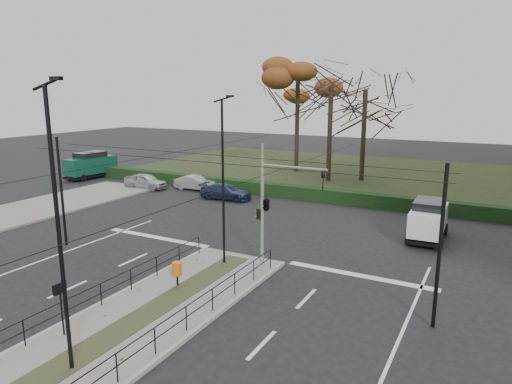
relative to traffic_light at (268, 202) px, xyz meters
The scene contains 19 objects.
ground 5.76m from the traffic_light, 110.23° to the right, with size 140.00×140.00×0.00m, color black.
median_island 7.84m from the traffic_light, 103.33° to the right, with size 4.40×15.00×0.14m, color slate.
park 28.72m from the traffic_light, 105.56° to the left, with size 38.00×26.00×0.10m, color black.
hedge 16.27m from the traffic_light, 118.51° to the left, with size 38.00×1.00×1.00m, color black.
median_railing 7.62m from the traffic_light, 103.15° to the right, with size 4.14×13.24×0.92m.
catenary 3.33m from the traffic_light, 119.93° to the right, with size 20.00×34.00×6.00m.
traffic_light is the anchor object (origin of this frame).
litter_bin 5.28m from the traffic_light, 118.11° to the right, with size 0.41×0.41×1.05m.
info_panel 9.97m from the traffic_light, 108.68° to the right, with size 0.11×0.50×1.91m.
streetlamp_median_near 10.70m from the traffic_light, 97.16° to the right, with size 0.71×0.15×8.56m.
streetlamp_median_far 2.35m from the traffic_light, 152.57° to the right, with size 0.67×0.14×8.03m.
parked_car_first 21.10m from the traffic_light, 147.42° to the left, with size 1.59×3.95×1.35m, color #A7AAAF.
parked_car_second 18.88m from the traffic_light, 136.30° to the left, with size 1.29×3.71×1.22m, color #A7AAAF.
parked_car_third 14.71m from the traffic_light, 129.86° to the left, with size 1.70×4.17×1.21m, color #1E2946.
white_van 10.38m from the traffic_light, 52.12° to the left, with size 2.03×4.26×2.29m.
green_van 28.86m from the traffic_light, 153.87° to the left, with size 2.38×5.30×2.58m.
rust_tree 27.82m from the traffic_light, 110.23° to the left, with size 10.41×10.41×12.53m.
bare_tree_center 24.16m from the traffic_light, 94.52° to the left, with size 8.63×8.63×11.16m.
bare_tree_near 23.04m from the traffic_light, 101.84° to the left, with size 7.83×7.83×11.59m.
Camera 1 is at (11.05, -14.29, 8.30)m, focal length 32.00 mm.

